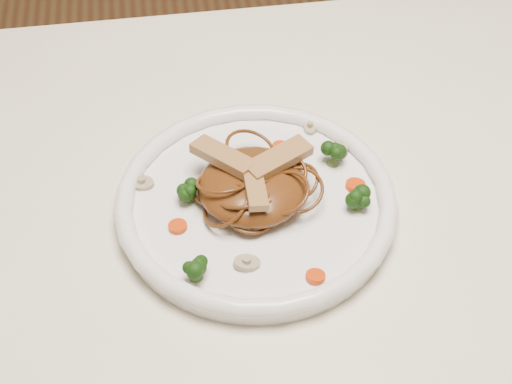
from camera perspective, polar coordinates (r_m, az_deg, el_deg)
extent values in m
cube|color=white|center=(0.79, 5.91, -2.24)|extent=(1.20, 0.80, 0.04)
cylinder|color=white|center=(0.77, 0.00, -1.13)|extent=(0.35, 0.35, 0.02)
ellipsoid|color=#603012|center=(0.75, -0.28, 0.48)|extent=(0.14, 0.14, 0.04)
cube|color=tan|center=(0.75, 1.78, 2.64)|extent=(0.08, 0.06, 0.01)
cube|color=tan|center=(0.75, -2.61, 2.81)|extent=(0.07, 0.07, 0.01)
cube|color=tan|center=(0.72, -0.10, 0.45)|extent=(0.02, 0.06, 0.01)
cylinder|color=red|center=(0.81, 1.98, 3.50)|extent=(0.02, 0.02, 0.00)
cylinder|color=red|center=(0.74, -6.22, -2.72)|extent=(0.02, 0.02, 0.00)
cylinder|color=red|center=(0.78, 7.89, 0.54)|extent=(0.02, 0.02, 0.00)
cylinder|color=red|center=(0.81, -3.32, 3.10)|extent=(0.02, 0.02, 0.00)
cylinder|color=red|center=(0.70, 4.73, -6.67)|extent=(0.02, 0.02, 0.00)
cylinder|color=beige|center=(0.70, -0.73, -5.64)|extent=(0.03, 0.03, 0.01)
cylinder|color=beige|center=(0.82, 6.65, 3.35)|extent=(0.03, 0.03, 0.01)
cylinder|color=beige|center=(0.78, -9.00, 0.69)|extent=(0.03, 0.03, 0.01)
cylinder|color=beige|center=(0.84, 4.31, 5.10)|extent=(0.02, 0.02, 0.01)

